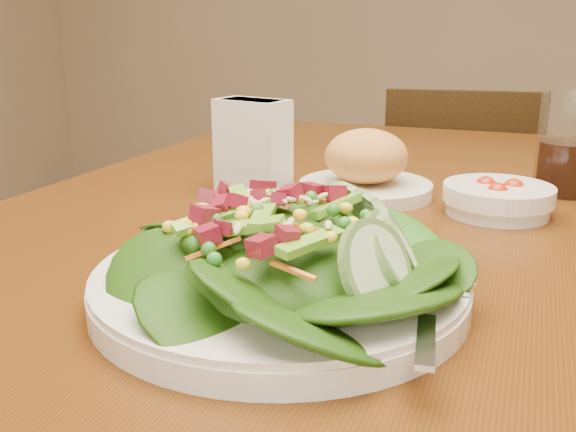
{
  "coord_description": "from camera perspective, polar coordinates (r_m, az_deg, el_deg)",
  "views": [
    {
      "loc": [
        0.19,
        -0.72,
        0.97
      ],
      "look_at": [
        0.0,
        -0.24,
        0.82
      ],
      "focal_mm": 40.0,
      "sensor_mm": 36.0,
      "label": 1
    }
  ],
  "objects": [
    {
      "name": "chair_far",
      "position": [
        1.74,
        14.47,
        -1.71
      ],
      "size": [
        0.43,
        0.43,
        0.82
      ],
      "rotation": [
        0.0,
        0.0,
        3.28
      ],
      "color": "black",
      "rests_on": "ground_plane"
    },
    {
      "name": "bread_plate",
      "position": [
        0.86,
        6.94,
        4.2
      ],
      "size": [
        0.18,
        0.18,
        0.09
      ],
      "color": "silver",
      "rests_on": "dining_table"
    },
    {
      "name": "drinking_glass",
      "position": [
        0.94,
        23.62,
        5.45
      ],
      "size": [
        0.08,
        0.08,
        0.14
      ],
      "color": "silver",
      "rests_on": "dining_table"
    },
    {
      "name": "salad_plate",
      "position": [
        0.53,
        0.3,
        -4.19
      ],
      "size": [
        0.31,
        0.31,
        0.09
      ],
      "rotation": [
        0.0,
        0.0,
        -0.06
      ],
      "color": "silver",
      "rests_on": "dining_table"
    },
    {
      "name": "napkin_holder",
      "position": [
        0.87,
        -3.15,
        6.43
      ],
      "size": [
        0.11,
        0.07,
        0.13
      ],
      "rotation": [
        0.0,
        0.0,
        -0.22
      ],
      "color": "white",
      "rests_on": "dining_table"
    },
    {
      "name": "tomato_bowl",
      "position": [
        0.81,
        18.15,
        1.47
      ],
      "size": [
        0.13,
        0.13,
        0.04
      ],
      "color": "silver",
      "rests_on": "dining_table"
    },
    {
      "name": "dining_table",
      "position": [
        0.81,
        6.05,
        -6.72
      ],
      "size": [
        0.9,
        1.4,
        0.75
      ],
      "color": "#4E2809",
      "rests_on": "ground_plane"
    }
  ]
}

